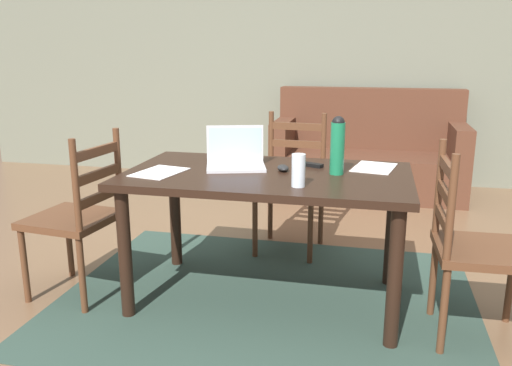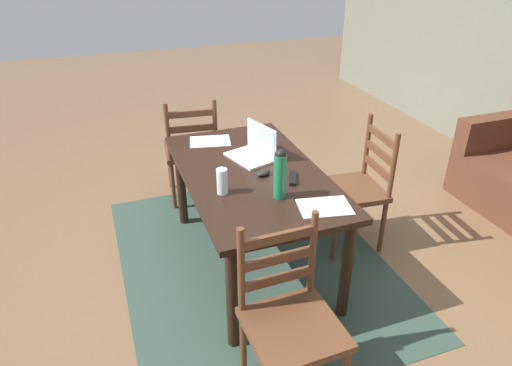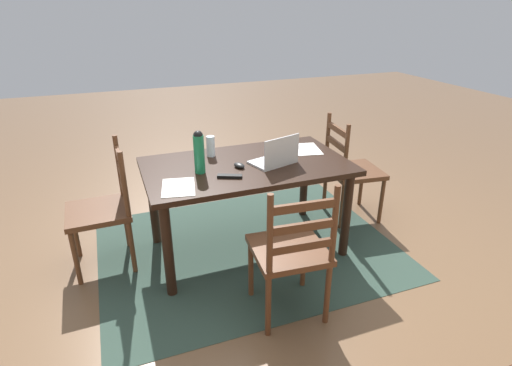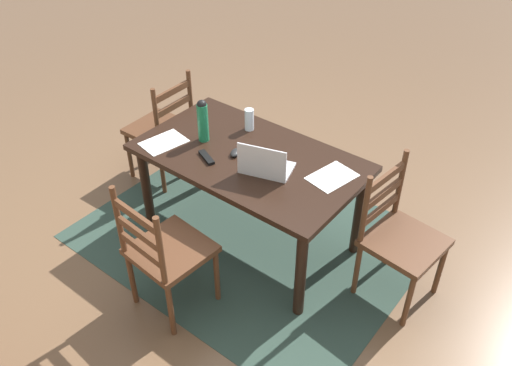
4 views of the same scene
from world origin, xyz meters
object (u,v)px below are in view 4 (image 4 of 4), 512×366
chair_left_near (399,238)px  laptop (265,165)px  chair_far_head (165,252)px  chair_right_near (162,129)px  drinking_glass (249,120)px  tv_remote (207,157)px  dining_table (249,167)px  computer_mouse (235,153)px  water_bottle (203,120)px

chair_left_near → laptop: 0.95m
chair_far_head → chair_left_near: 1.44m
chair_right_near → drinking_glass: size_ratio=5.96×
chair_right_near → drinking_glass: chair_right_near is taller
chair_right_near → chair_left_near: bearing=-179.9°
chair_far_head → tv_remote: 0.69m
dining_table → computer_mouse: bearing=34.3°
laptop → computer_mouse: 0.28m
chair_far_head → laptop: (-0.20, -0.72, 0.33)m
chair_right_near → computer_mouse: size_ratio=9.50×
tv_remote → laptop: bearing=129.4°
computer_mouse → chair_right_near: bearing=-33.2°
water_bottle → tv_remote: water_bottle is taller
chair_far_head → water_bottle: bearing=-64.6°
tv_remote → water_bottle: bearing=-109.8°
chair_far_head → chair_right_near: same height
chair_right_near → chair_left_near: 2.10m
dining_table → chair_far_head: 0.83m
dining_table → tv_remote: tv_remote is taller
drinking_glass → computer_mouse: 0.34m
chair_right_near → chair_far_head: bearing=136.8°
water_bottle → chair_far_head: bearing=115.4°
drinking_glass → tv_remote: bearing=91.1°
chair_right_near → chair_left_near: (-2.10, -0.00, 0.00)m
water_bottle → tv_remote: size_ratio=1.81×
dining_table → computer_mouse: 0.15m
computer_mouse → chair_left_near: bearing=171.6°
chair_far_head → tv_remote: (0.19, -0.60, 0.29)m
water_bottle → tv_remote: bearing=136.6°
water_bottle → drinking_glass: (-0.16, -0.30, -0.08)m
chair_left_near → computer_mouse: size_ratio=9.50×
laptop → water_bottle: size_ratio=1.20×
dining_table → tv_remote: 0.30m
chair_right_near → laptop: laptop is taller
dining_table → laptop: 0.27m
tv_remote → chair_far_head: bearing=41.4°
tv_remote → drinking_glass: bearing=-155.3°
laptop → computer_mouse: bearing=-8.2°
chair_far_head → chair_left_near: same height
chair_right_near → tv_remote: bearing=156.0°
dining_table → tv_remote: size_ratio=8.94×
chair_far_head → chair_right_near: bearing=-43.2°
chair_left_near → tv_remote: 1.33m
computer_mouse → laptop: bearing=151.8°
drinking_glass → tv_remote: 0.47m
chair_right_near → dining_table: bearing=170.5°
chair_left_near → computer_mouse: (1.13, 0.23, 0.29)m
chair_far_head → computer_mouse: (0.07, -0.75, 0.29)m
water_bottle → computer_mouse: (-0.29, 0.01, -0.14)m
laptop → drinking_glass: (0.41, -0.35, 0.02)m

